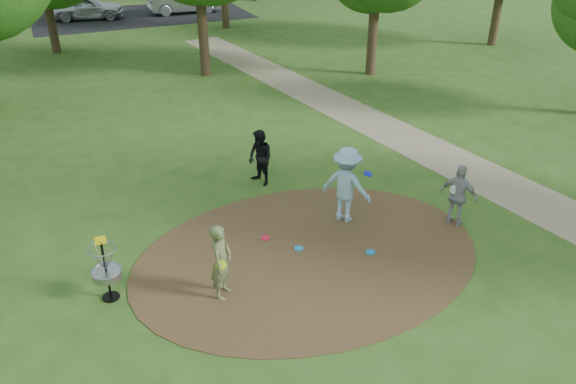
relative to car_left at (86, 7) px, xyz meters
name	(u,v)px	position (x,y,z in m)	size (l,w,h in m)	color
ground	(309,255)	(1.49, -30.06, -0.79)	(100.00, 100.00, 0.00)	#2D5119
dirt_clearing	(309,255)	(1.49, -30.06, -0.78)	(8.40, 8.40, 0.02)	#47301C
footpath	(471,171)	(7.99, -28.06, -0.78)	(2.00, 40.00, 0.01)	#8C7A5B
parking_lot	(142,15)	(3.49, -0.06, -0.78)	(14.00, 8.00, 0.01)	black
player_observer_with_disc	(221,262)	(-0.81, -30.64, 0.07)	(0.71, 0.75, 1.72)	#5C663B
player_throwing_with_disc	(346,185)	(3.05, -28.98, 0.23)	(1.47, 1.50, 2.03)	#8CB7D0
player_walking_with_disc	(260,158)	(1.81, -26.19, 0.03)	(0.83, 0.95, 1.64)	black
player_waiting_with_disc	(458,196)	(5.52, -30.34, 0.05)	(0.84, 1.05, 1.66)	#9B9B9E
disc_ground_cyan	(299,248)	(1.38, -29.75, -0.76)	(0.22, 0.22, 0.02)	#1989CD
disc_ground_blue	(370,252)	(2.86, -30.59, -0.76)	(0.22, 0.22, 0.02)	#0B7FBF
disc_ground_red	(265,238)	(0.82, -29.00, -0.76)	(0.22, 0.22, 0.02)	red
car_left	(86,7)	(0.00, 0.00, 0.00)	(1.85, 4.61, 1.57)	#B9BEC1
car_right	(185,1)	(6.40, -0.53, 0.03)	(1.72, 4.94, 1.63)	#929799
disc_golf_basket	(105,264)	(-3.01, -29.76, 0.09)	(0.63, 0.63, 1.54)	black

